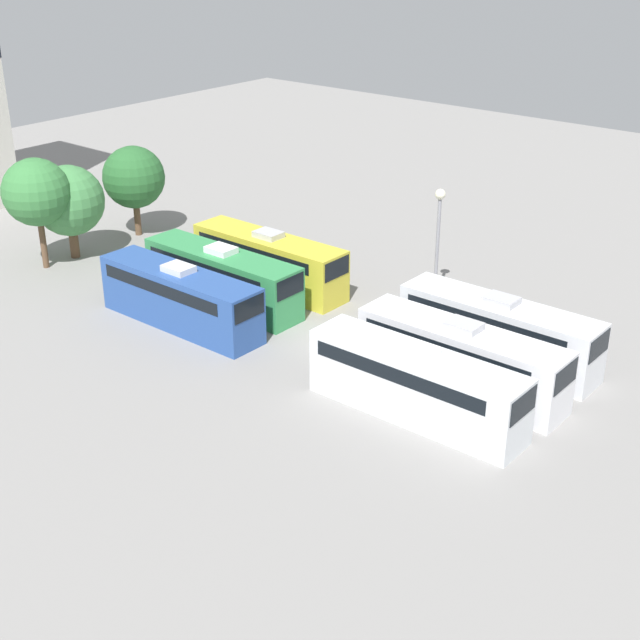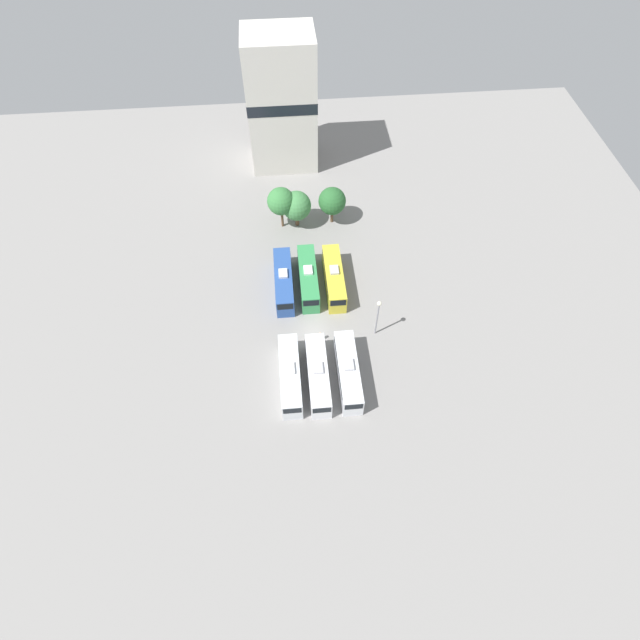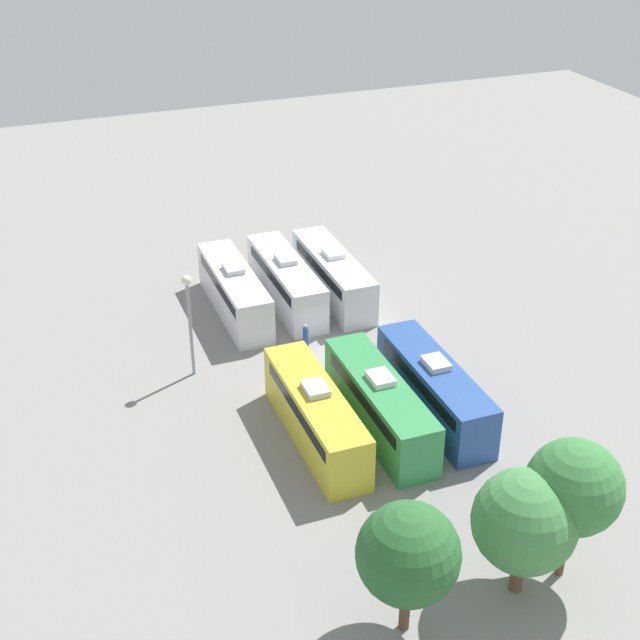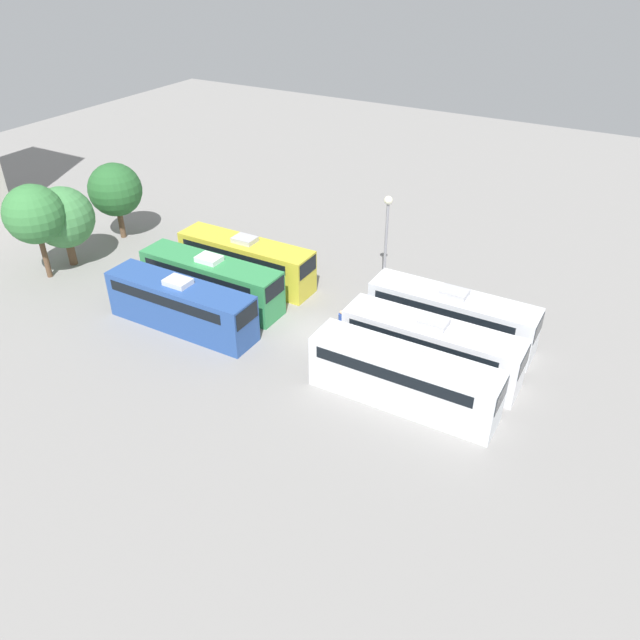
{
  "view_description": "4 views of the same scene",
  "coord_description": "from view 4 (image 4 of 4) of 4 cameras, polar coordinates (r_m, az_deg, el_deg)",
  "views": [
    {
      "loc": [
        -32.88,
        -26.25,
        20.73
      ],
      "look_at": [
        -1.1,
        -0.09,
        1.66
      ],
      "focal_mm": 50.0,
      "sensor_mm": 36.0,
      "label": 1
    },
    {
      "loc": [
        -2.66,
        -38.52,
        54.62
      ],
      "look_at": [
        0.89,
        0.62,
        1.41
      ],
      "focal_mm": 28.0,
      "sensor_mm": 36.0,
      "label": 2
    },
    {
      "loc": [
        17.11,
        44.14,
        29.37
      ],
      "look_at": [
        0.37,
        0.08,
        2.84
      ],
      "focal_mm": 50.0,
      "sensor_mm": 36.0,
      "label": 3
    },
    {
      "loc": [
        -28.64,
        -16.81,
        22.0
      ],
      "look_at": [
        -1.52,
        -1.34,
        2.18
      ],
      "focal_mm": 35.0,
      "sensor_mm": 36.0,
      "label": 4
    }
  ],
  "objects": [
    {
      "name": "ground_plane",
      "position": [
        39.83,
        -0.59,
        -1.12
      ],
      "size": [
        114.25,
        114.25,
        0.0
      ],
      "primitive_type": "plane",
      "color": "gray"
    },
    {
      "name": "bus_0",
      "position": [
        33.58,
        7.6,
        -5.09
      ],
      "size": [
        2.46,
        10.34,
        3.48
      ],
      "color": "silver",
      "rests_on": "ground_plane"
    },
    {
      "name": "bus_1",
      "position": [
        36.13,
        10.07,
        -2.32
      ],
      "size": [
        2.46,
        10.34,
        3.48
      ],
      "color": "white",
      "rests_on": "ground_plane"
    },
    {
      "name": "bus_2",
      "position": [
        39.16,
        11.88,
        0.44
      ],
      "size": [
        2.46,
        10.34,
        3.48
      ],
      "color": "silver",
      "rests_on": "ground_plane"
    },
    {
      "name": "bus_3",
      "position": [
        40.47,
        -12.63,
        1.46
      ],
      "size": [
        2.46,
        10.34,
        3.48
      ],
      "color": "#284C93",
      "rests_on": "ground_plane"
    },
    {
      "name": "bus_4",
      "position": [
        42.88,
        -9.94,
        3.65
      ],
      "size": [
        2.46,
        10.34,
        3.48
      ],
      "color": "#338C4C",
      "rests_on": "ground_plane"
    },
    {
      "name": "bus_5",
      "position": [
        45.2,
        -6.81,
        5.51
      ],
      "size": [
        2.46,
        10.34,
        3.48
      ],
      "color": "gold",
      "rests_on": "ground_plane"
    },
    {
      "name": "worker_person",
      "position": [
        39.27,
        1.95,
        -0.29
      ],
      "size": [
        0.36,
        0.36,
        1.72
      ],
      "color": "navy",
      "rests_on": "ground_plane"
    },
    {
      "name": "light_pole",
      "position": [
        43.55,
        6.14,
        8.69
      ],
      "size": [
        0.6,
        0.6,
        6.66
      ],
      "color": "gray",
      "rests_on": "ground_plane"
    },
    {
      "name": "tree_0",
      "position": [
        48.45,
        -24.68,
        8.76
      ],
      "size": [
        4.19,
        4.19,
        7.03
      ],
      "color": "brown",
      "rests_on": "ground_plane"
    },
    {
      "name": "tree_1",
      "position": [
        50.14,
        -22.43,
        8.64
      ],
      "size": [
        4.52,
        4.52,
        6.09
      ],
      "color": "brown",
      "rests_on": "ground_plane"
    },
    {
      "name": "tree_2",
      "position": [
        53.46,
        -18.22,
        11.23
      ],
      "size": [
        4.24,
        4.24,
        6.24
      ],
      "color": "brown",
      "rests_on": "ground_plane"
    }
  ]
}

